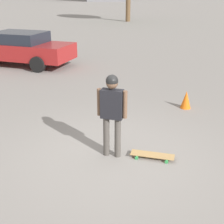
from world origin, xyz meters
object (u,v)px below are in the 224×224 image
Objects in this scene: car_parked_near at (18,48)px; traffic_cone at (186,100)px; skateboard at (152,155)px; person at (112,107)px.

traffic_cone is (-5.47, 5.86, -0.49)m from car_parked_near.
car_parked_near is (3.96, -8.47, 0.67)m from skateboard.
person is 0.33× the size of car_parked_near.
skateboard is 1.80× the size of traffic_cone.
person reaches higher than traffic_cone.
car_parked_near is at bearing -44.37° from skateboard.
person is 1.89× the size of skateboard.
traffic_cone is at bearing 157.78° from car_parked_near.
skateboard is 3.02m from traffic_cone.
car_parked_near reaches higher than traffic_cone.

